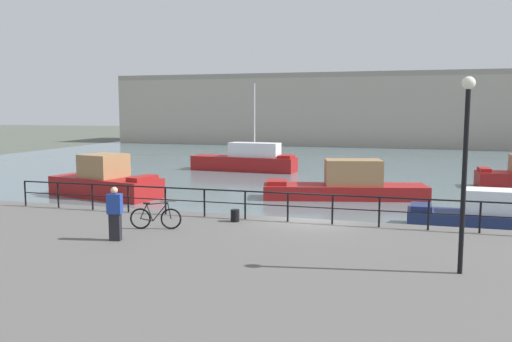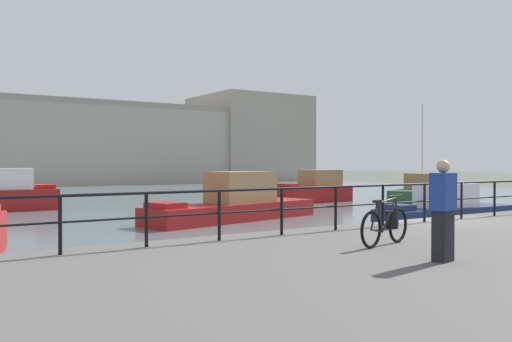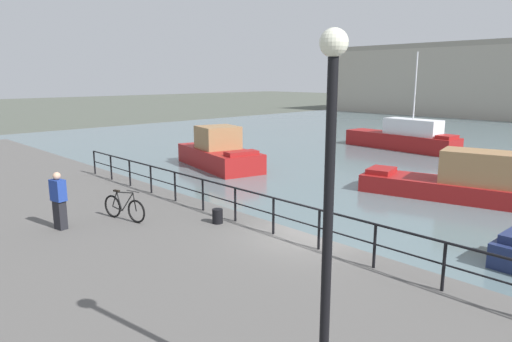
{
  "view_description": "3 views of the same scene",
  "coord_description": "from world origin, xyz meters",
  "px_view_note": "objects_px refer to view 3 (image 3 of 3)",
  "views": [
    {
      "loc": [
        3.33,
        -19.07,
        5.12
      ],
      "look_at": [
        -3.04,
        3.19,
        2.36
      ],
      "focal_mm": 36.79,
      "sensor_mm": 36.0,
      "label": 1
    },
    {
      "loc": [
        -12.84,
        -10.75,
        2.68
      ],
      "look_at": [
        -3.05,
        4.15,
        2.39
      ],
      "focal_mm": 38.37,
      "sensor_mm": 36.0,
      "label": 2
    },
    {
      "loc": [
        7.86,
        -9.62,
        5.36
      ],
      "look_at": [
        -3.73,
        1.46,
        2.08
      ],
      "focal_mm": 32.24,
      "sensor_mm": 36.0,
      "label": 3
    }
  ],
  "objects_px": {
    "moored_cabin_cruiser": "(219,153)",
    "mooring_bollard": "(218,216)",
    "standing_person": "(59,200)",
    "quay_lamp_post": "(329,188)",
    "moored_white_yacht": "(404,138)",
    "parked_bicycle": "(124,208)",
    "moored_small_launch": "(470,183)"
  },
  "relations": [
    {
      "from": "moored_cabin_cruiser",
      "to": "moored_small_launch",
      "type": "bearing_deg",
      "value": 25.69
    },
    {
      "from": "moored_small_launch",
      "to": "parked_bicycle",
      "type": "bearing_deg",
      "value": 57.25
    },
    {
      "from": "mooring_bollard",
      "to": "standing_person",
      "type": "distance_m",
      "value": 4.59
    },
    {
      "from": "standing_person",
      "to": "moored_cabin_cruiser",
      "type": "bearing_deg",
      "value": 21.66
    },
    {
      "from": "moored_cabin_cruiser",
      "to": "parked_bicycle",
      "type": "bearing_deg",
      "value": -38.44
    },
    {
      "from": "moored_white_yacht",
      "to": "standing_person",
      "type": "xyz_separation_m",
      "value": [
        3.95,
        -27.0,
        0.98
      ]
    },
    {
      "from": "moored_white_yacht",
      "to": "moored_small_launch",
      "type": "distance_m",
      "value": 14.71
    },
    {
      "from": "mooring_bollard",
      "to": "standing_person",
      "type": "bearing_deg",
      "value": -126.84
    },
    {
      "from": "mooring_bollard",
      "to": "parked_bicycle",
      "type": "bearing_deg",
      "value": -139.87
    },
    {
      "from": "moored_white_yacht",
      "to": "parked_bicycle",
      "type": "height_order",
      "value": "moored_white_yacht"
    },
    {
      "from": "mooring_bollard",
      "to": "standing_person",
      "type": "height_order",
      "value": "standing_person"
    },
    {
      "from": "moored_small_launch",
      "to": "mooring_bollard",
      "type": "height_order",
      "value": "moored_small_launch"
    },
    {
      "from": "moored_cabin_cruiser",
      "to": "quay_lamp_post",
      "type": "relative_size",
      "value": 1.46
    },
    {
      "from": "parked_bicycle",
      "to": "standing_person",
      "type": "relative_size",
      "value": 1.02
    },
    {
      "from": "moored_white_yacht",
      "to": "mooring_bollard",
      "type": "relative_size",
      "value": 20.19
    },
    {
      "from": "moored_cabin_cruiser",
      "to": "standing_person",
      "type": "relative_size",
      "value": 4.19
    },
    {
      "from": "moored_white_yacht",
      "to": "parked_bicycle",
      "type": "distance_m",
      "value": 25.64
    },
    {
      "from": "moored_white_yacht",
      "to": "parked_bicycle",
      "type": "xyz_separation_m",
      "value": [
        4.44,
        -25.25,
        0.51
      ]
    },
    {
      "from": "moored_small_launch",
      "to": "quay_lamp_post",
      "type": "distance_m",
      "value": 17.2
    },
    {
      "from": "moored_white_yacht",
      "to": "quay_lamp_post",
      "type": "height_order",
      "value": "moored_white_yacht"
    },
    {
      "from": "moored_white_yacht",
      "to": "quay_lamp_post",
      "type": "relative_size",
      "value": 1.83
    },
    {
      "from": "moored_cabin_cruiser",
      "to": "moored_small_launch",
      "type": "height_order",
      "value": "moored_cabin_cruiser"
    },
    {
      "from": "moored_white_yacht",
      "to": "parked_bicycle",
      "type": "bearing_deg",
      "value": -75.94
    },
    {
      "from": "parked_bicycle",
      "to": "quay_lamp_post",
      "type": "bearing_deg",
      "value": -27.69
    },
    {
      "from": "standing_person",
      "to": "quay_lamp_post",
      "type": "bearing_deg",
      "value": -104.58
    },
    {
      "from": "moored_white_yacht",
      "to": "standing_person",
      "type": "relative_size",
      "value": 5.26
    },
    {
      "from": "mooring_bollard",
      "to": "quay_lamp_post",
      "type": "bearing_deg",
      "value": -29.95
    },
    {
      "from": "moored_cabin_cruiser",
      "to": "mooring_bollard",
      "type": "relative_size",
      "value": 16.11
    },
    {
      "from": "moored_small_launch",
      "to": "parked_bicycle",
      "type": "height_order",
      "value": "moored_small_launch"
    },
    {
      "from": "parked_bicycle",
      "to": "moored_white_yacht",
      "type": "bearing_deg",
      "value": 85.99
    },
    {
      "from": "moored_small_launch",
      "to": "standing_person",
      "type": "xyz_separation_m",
      "value": [
        -5.43,
        -15.67,
        1.11
      ]
    },
    {
      "from": "quay_lamp_post",
      "to": "parked_bicycle",
      "type": "bearing_deg",
      "value": 166.3
    }
  ]
}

